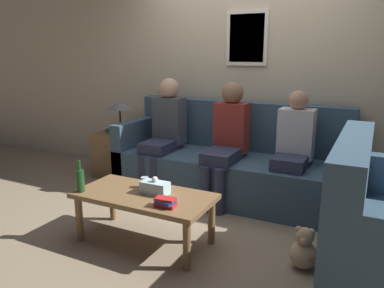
# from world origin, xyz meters

# --- Properties ---
(ground_plane) EXTENTS (16.00, 16.00, 0.00)m
(ground_plane) POSITION_xyz_m (0.00, 0.00, 0.00)
(ground_plane) COLOR gray
(wall_back) EXTENTS (9.00, 0.08, 2.60)m
(wall_back) POSITION_xyz_m (0.00, 1.01, 1.30)
(wall_back) COLOR beige
(wall_back) RESTS_ON ground_plane
(couch_main) EXTENTS (2.47, 0.91, 1.01)m
(couch_main) POSITION_xyz_m (0.00, 0.55, 0.34)
(couch_main) COLOR #385166
(couch_main) RESTS_ON ground_plane
(coffee_table) EXTENTS (1.14, 0.56, 0.42)m
(coffee_table) POSITION_xyz_m (-0.24, -0.79, 0.37)
(coffee_table) COLOR olive
(coffee_table) RESTS_ON ground_plane
(side_table_with_lamp) EXTENTS (0.48, 0.48, 0.97)m
(side_table_with_lamp) POSITION_xyz_m (-1.52, 0.53, 0.33)
(side_table_with_lamp) COLOR olive
(side_table_with_lamp) RESTS_ON ground_plane
(wine_bottle) EXTENTS (0.07, 0.07, 0.27)m
(wine_bottle) POSITION_xyz_m (-0.73, -0.98, 0.53)
(wine_bottle) COLOR #19421E
(wine_bottle) RESTS_ON coffee_table
(drinking_glass) EXTENTS (0.06, 0.06, 0.09)m
(drinking_glass) POSITION_xyz_m (-0.31, -0.66, 0.47)
(drinking_glass) COLOR silver
(drinking_glass) RESTS_ON coffee_table
(book_stack) EXTENTS (0.16, 0.11, 0.07)m
(book_stack) POSITION_xyz_m (0.05, -0.94, 0.46)
(book_stack) COLOR red
(book_stack) RESTS_ON coffee_table
(tissue_box) EXTENTS (0.23, 0.12, 0.15)m
(tissue_box) POSITION_xyz_m (-0.16, -0.74, 0.48)
(tissue_box) COLOR silver
(tissue_box) RESTS_ON coffee_table
(person_left) EXTENTS (0.34, 0.62, 1.27)m
(person_left) POSITION_xyz_m (-0.75, 0.40, 0.70)
(person_left) COLOR #2D334C
(person_left) RESTS_ON ground_plane
(person_middle) EXTENTS (0.34, 0.66, 1.25)m
(person_middle) POSITION_xyz_m (0.03, 0.37, 0.69)
(person_middle) COLOR #2D334C
(person_middle) RESTS_ON ground_plane
(person_right) EXTENTS (0.34, 0.57, 1.19)m
(person_right) POSITION_xyz_m (0.70, 0.41, 0.65)
(person_right) COLOR #2D334C
(person_right) RESTS_ON ground_plane
(teddy_bear) EXTENTS (0.20, 0.20, 0.32)m
(teddy_bear) POSITION_xyz_m (1.02, -0.61, 0.14)
(teddy_bear) COLOR tan
(teddy_bear) RESTS_ON ground_plane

